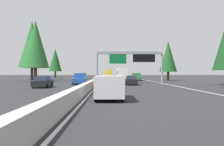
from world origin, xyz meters
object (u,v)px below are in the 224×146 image
(box_truck_mid_center, at_px, (109,74))
(oncoming_near, at_px, (43,82))
(conifer_left_far, at_px, (55,60))
(conifer_left_mid, at_px, (32,44))
(sign_gantry_overhead, at_px, (131,58))
(minivan_near_right, at_px, (109,86))
(pickup_mid_left, at_px, (137,77))
(sedan_far_left, at_px, (119,76))
(oncoming_far, at_px, (80,79))
(sedan_far_right, at_px, (131,81))
(conifer_left_near, at_px, (35,44))
(bus_near_center, at_px, (122,74))
(conifer_right_mid, at_px, (168,56))
(sedan_far_center, at_px, (106,82))

(box_truck_mid_center, distance_m, oncoming_near, 49.28)
(conifer_left_far, bearing_deg, conifer_left_mid, 179.40)
(sign_gantry_overhead, relative_size, minivan_near_right, 2.54)
(pickup_mid_left, distance_m, conifer_left_far, 44.52)
(sedan_far_left, bearing_deg, box_truck_mid_center, 153.46)
(sign_gantry_overhead, bearing_deg, box_truck_mid_center, 7.08)
(sign_gantry_overhead, relative_size, oncoming_far, 2.26)
(sign_gantry_overhead, bearing_deg, pickup_mid_left, -10.90)
(minivan_near_right, height_order, sedan_far_left, minivan_near_right)
(sedan_far_right, height_order, sedan_far_left, same)
(sedan_far_left, bearing_deg, conifer_left_near, 148.04)
(sign_gantry_overhead, relative_size, sedan_far_left, 2.88)
(sedan_far_left, xyz_separation_m, bus_near_center, (-20.48, 0.05, 1.03))
(pickup_mid_left, bearing_deg, conifer_left_far, 38.38)
(oncoming_far, distance_m, conifer_right_mid, 28.72)
(sedan_far_center, bearing_deg, conifer_left_near, 34.81)
(conifer_left_far, bearing_deg, box_truck_mid_center, -126.37)
(oncoming_near, bearing_deg, conifer_right_mid, 142.18)
(conifer_left_near, bearing_deg, minivan_near_right, -156.68)
(sedan_far_center, bearing_deg, sedan_far_right, -31.44)
(bus_near_center, xyz_separation_m, oncoming_far, (-25.49, 8.45, -0.80))
(bus_near_center, relative_size, box_truck_mid_center, 1.35)
(conifer_left_mid, bearing_deg, bus_near_center, -90.25)
(pickup_mid_left, distance_m, conifer_left_mid, 29.79)
(sedan_far_right, relative_size, oncoming_far, 0.79)
(minivan_near_right, xyz_separation_m, oncoming_far, (24.45, 4.92, -0.04))
(conifer_left_mid, bearing_deg, sedan_far_right, -139.66)
(conifer_left_mid, bearing_deg, minivan_near_right, -157.34)
(sedan_far_left, xyz_separation_m, sedan_far_center, (-55.33, 3.97, 0.00))
(sign_gantry_overhead, height_order, pickup_mid_left, sign_gantry_overhead)
(pickup_mid_left, xyz_separation_m, oncoming_near, (-29.02, 15.39, -0.23))
(pickup_mid_left, height_order, conifer_left_mid, conifer_left_mid)
(sign_gantry_overhead, bearing_deg, conifer_left_near, 66.33)
(oncoming_near, bearing_deg, sedan_far_right, 119.93)
(conifer_left_near, bearing_deg, sedan_far_center, -145.19)
(conifer_left_near, bearing_deg, bus_near_center, -59.72)
(box_truck_mid_center, height_order, conifer_left_far, conifer_left_far)
(sedan_far_right, xyz_separation_m, conifer_left_far, (56.68, 24.05, 6.17))
(conifer_left_far, bearing_deg, bus_near_center, -139.36)
(oncoming_near, height_order, conifer_left_far, conifer_left_far)
(conifer_left_mid, bearing_deg, oncoming_near, -160.93)
(sign_gantry_overhead, relative_size, conifer_left_far, 1.12)
(sedan_far_left, relative_size, conifer_left_far, 0.39)
(conifer_left_far, bearing_deg, minivan_near_right, -165.22)
(bus_near_center, relative_size, oncoming_near, 2.61)
(bus_near_center, distance_m, conifer_left_mid, 25.70)
(oncoming_near, bearing_deg, bus_near_center, 161.14)
(conifer_right_mid, relative_size, conifer_left_near, 0.72)
(box_truck_mid_center, bearing_deg, minivan_near_right, -179.88)
(pickup_mid_left, relative_size, conifer_left_mid, 0.35)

